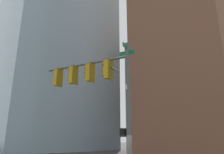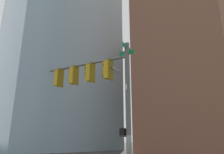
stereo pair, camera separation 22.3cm
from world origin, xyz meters
TOP-DOWN VIEW (x-y plane):
  - signal_pole_assembly at (-0.77, 1.27)m, footprint 2.71×5.37m
  - building_brick_nearside at (24.68, 8.05)m, footprint 18.65×14.72m
  - building_brick_midblock at (41.72, 20.14)m, footprint 21.31×16.98m

SIDE VIEW (x-z plane):
  - signal_pole_assembly at x=-0.77m, z-range 1.41..8.69m
  - building_brick_midblock at x=41.72m, z-range 0.00..28.47m
  - building_brick_nearside at x=24.68m, z-range 0.00..51.90m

